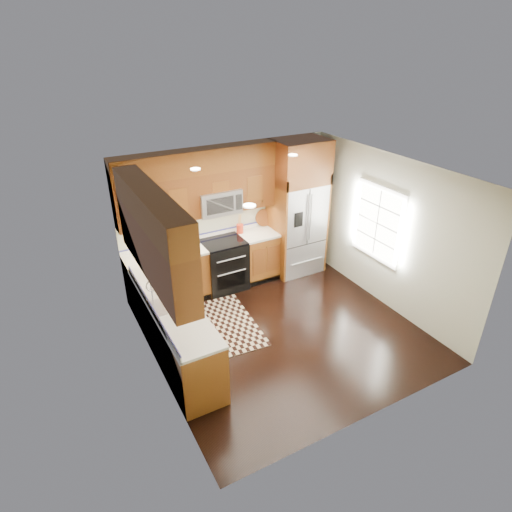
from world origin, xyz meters
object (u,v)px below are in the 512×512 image
knife_block (190,239)px  utensil_crock (240,227)px  refrigerator (297,208)px  rug (225,324)px  range (224,265)px

knife_block → utensil_crock: (1.00, 0.04, 0.00)m
refrigerator → rug: (-2.05, -1.06, -1.30)m
refrigerator → knife_block: bearing=174.8°
refrigerator → utensil_crock: refrigerator is taller
range → knife_block: knife_block is taller
knife_block → refrigerator: bearing=-5.2°
rug → knife_block: 1.64m
utensil_crock → refrigerator: bearing=-11.8°
refrigerator → utensil_crock: bearing=168.2°
rug → utensil_crock: utensil_crock is taller
refrigerator → utensil_crock: (-1.11, 0.23, -0.24)m
range → rug: bearing=-114.3°
refrigerator → range: bearing=178.6°
refrigerator → rug: 2.64m
range → rug: size_ratio=0.61×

